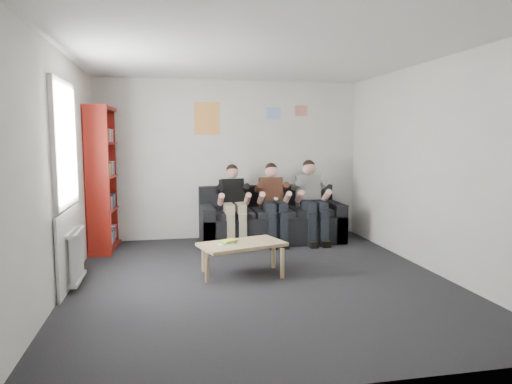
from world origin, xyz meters
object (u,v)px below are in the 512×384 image
(bookshelf, at_px, (103,179))
(person_left, at_px, (234,205))
(person_right, at_px, (312,201))
(coffee_table, at_px, (242,247))
(sofa, at_px, (271,221))
(person_middle, at_px, (273,203))

(bookshelf, bearing_deg, person_left, 1.89)
(bookshelf, height_order, person_left, bookshelf)
(person_left, distance_m, person_right, 1.31)
(bookshelf, bearing_deg, coffee_table, -38.01)
(person_left, relative_size, person_right, 0.96)
(bookshelf, distance_m, coffee_table, 2.66)
(sofa, height_order, person_middle, person_middle)
(sofa, xyz_separation_m, person_middle, (-0.00, -0.21, 0.34))
(person_left, xyz_separation_m, person_right, (1.31, -0.00, 0.02))
(sofa, bearing_deg, person_left, -162.68)
(bookshelf, xyz_separation_m, coffee_table, (1.87, -1.74, -0.73))
(bookshelf, bearing_deg, person_middle, 2.58)
(bookshelf, bearing_deg, person_right, 2.98)
(person_middle, distance_m, person_right, 0.65)
(bookshelf, relative_size, person_left, 1.69)
(bookshelf, xyz_separation_m, person_left, (2.01, -0.10, -0.44))
(coffee_table, bearing_deg, person_left, 85.13)
(person_left, bearing_deg, bookshelf, 168.58)
(sofa, relative_size, person_middle, 1.78)
(sofa, relative_size, person_right, 1.73)
(person_right, bearing_deg, person_left, -172.59)
(person_middle, bearing_deg, person_left, -175.57)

